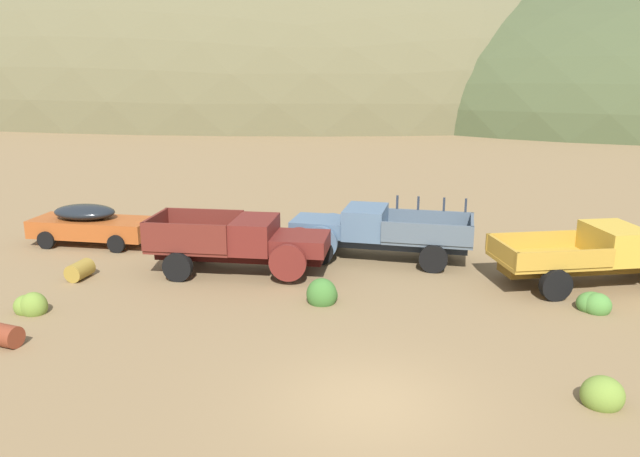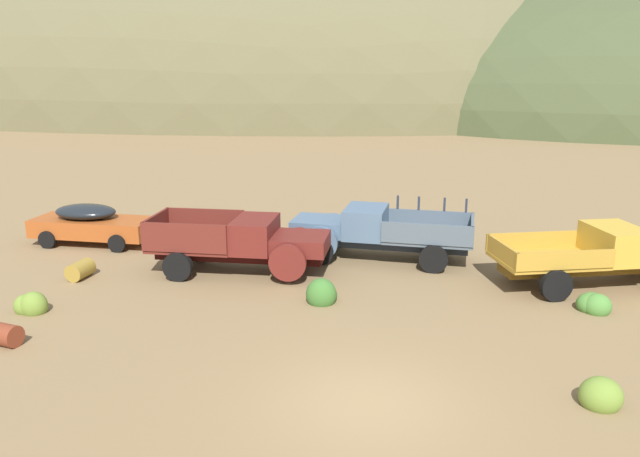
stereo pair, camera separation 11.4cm
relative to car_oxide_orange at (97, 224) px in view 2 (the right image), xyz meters
The scene contains 13 objects.
ground_plane 15.47m from the car_oxide_orange, 42.41° to the right, with size 300.00×300.00×0.00m, color olive.
hill_center 66.35m from the car_oxide_orange, 102.75° to the left, with size 113.74×53.39×47.64m, color brown.
hill_far_left 82.26m from the car_oxide_orange, 62.52° to the left, with size 77.12×74.36×37.30m, color #424C2D.
car_oxide_orange is the anchor object (origin of this frame).
truck_oxblood 7.27m from the car_oxide_orange, 20.21° to the right, with size 5.93×2.54×1.91m.
truck_chalk_blue 10.63m from the car_oxide_orange, ahead, with size 6.54×2.82×2.16m.
truck_faded_yellow 18.54m from the car_oxide_orange, ahead, with size 6.76×3.96×1.89m.
oil_drum_tipped 9.23m from the car_oxide_orange, 76.38° to the right, with size 0.97×0.75×0.56m.
oil_drum_foreground 4.23m from the car_oxide_orange, 69.76° to the right, with size 0.66×0.96×0.59m.
bush_back_edge 7.08m from the car_oxide_orange, 77.13° to the right, with size 0.99×0.70×0.80m.
bush_between_trucks 10.80m from the car_oxide_orange, 26.82° to the right, with size 0.91×0.92×0.97m.
bush_front_right 17.93m from the car_oxide_orange, 14.20° to the right, with size 0.93×0.90×0.72m.
bush_front_left 18.88m from the car_oxide_orange, 31.19° to the right, with size 0.88×0.79×0.81m.
Camera 2 is at (0.78, -11.63, 6.78)m, focal length 35.18 mm.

